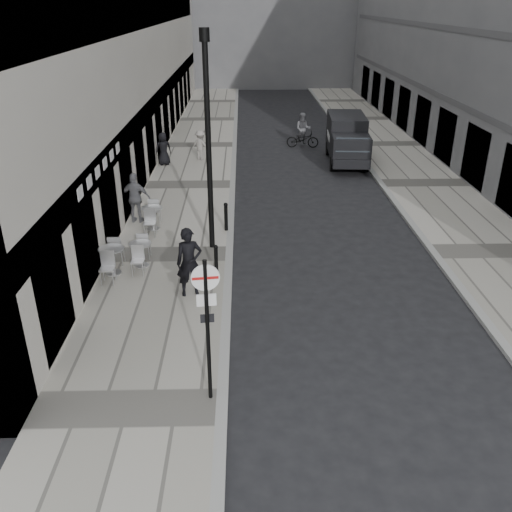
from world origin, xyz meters
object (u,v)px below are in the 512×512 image
at_px(lamppost, 208,134).
at_px(panel_van, 347,137).
at_px(cyclist, 303,134).
at_px(walking_man, 189,262).
at_px(sign_post, 207,313).

height_order(lamppost, panel_van, lamppost).
bearing_deg(cyclist, lamppost, -102.06).
bearing_deg(cyclist, walking_man, -100.23).
relative_size(walking_man, panel_van, 0.40).
xyz_separation_m(walking_man, panel_van, (7.07, 14.51, 0.20)).
relative_size(lamppost, panel_van, 1.36).
height_order(lamppost, cyclist, lamppost).
xyz_separation_m(lamppost, cyclist, (4.62, 14.38, -3.26)).
xyz_separation_m(panel_van, cyclist, (-1.99, 3.22, -0.55)).
bearing_deg(lamppost, walking_man, -97.77).
xyz_separation_m(walking_man, sign_post, (0.81, -4.57, 1.09)).
distance_m(sign_post, lamppost, 8.14).
xyz_separation_m(sign_post, cyclist, (4.27, 22.30, -1.45)).
height_order(walking_man, cyclist, walking_man).
bearing_deg(lamppost, sign_post, -87.47).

